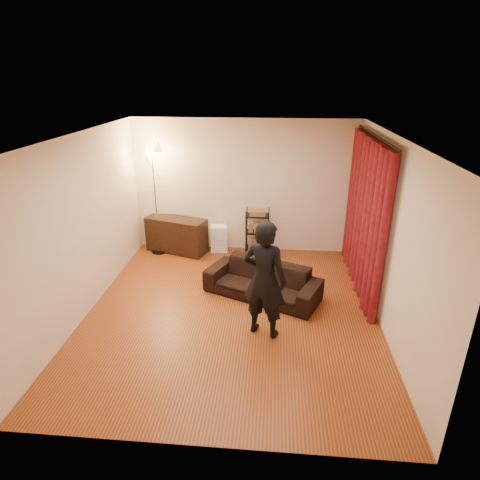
# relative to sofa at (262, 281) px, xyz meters

# --- Properties ---
(floor) EXTENTS (5.00, 5.00, 0.00)m
(floor) POSITION_rel_sofa_xyz_m (-0.45, -0.53, -0.28)
(floor) COLOR brown
(floor) RESTS_ON ground
(ceiling) EXTENTS (5.00, 5.00, 0.00)m
(ceiling) POSITION_rel_sofa_xyz_m (-0.45, -0.53, 2.42)
(ceiling) COLOR white
(ceiling) RESTS_ON ground
(wall_back) EXTENTS (5.00, 0.00, 5.00)m
(wall_back) POSITION_rel_sofa_xyz_m (-0.45, 1.97, 1.07)
(wall_back) COLOR #F4E4CC
(wall_back) RESTS_ON ground
(wall_front) EXTENTS (5.00, 0.00, 5.00)m
(wall_front) POSITION_rel_sofa_xyz_m (-0.45, -3.03, 1.07)
(wall_front) COLOR #F4E4CC
(wall_front) RESTS_ON ground
(wall_left) EXTENTS (0.00, 5.00, 5.00)m
(wall_left) POSITION_rel_sofa_xyz_m (-2.70, -0.53, 1.07)
(wall_left) COLOR #F4E4CC
(wall_left) RESTS_ON ground
(wall_right) EXTENTS (0.00, 5.00, 5.00)m
(wall_right) POSITION_rel_sofa_xyz_m (1.80, -0.53, 1.07)
(wall_right) COLOR #F4E4CC
(wall_right) RESTS_ON ground
(curtain_rod) EXTENTS (0.04, 2.65, 0.04)m
(curtain_rod) POSITION_rel_sofa_xyz_m (1.70, 0.59, 2.30)
(curtain_rod) COLOR black
(curtain_rod) RESTS_ON wall_right
(curtain) EXTENTS (0.22, 2.65, 2.55)m
(curtain) POSITION_rel_sofa_xyz_m (1.68, 0.59, 1.00)
(curtain) COLOR maroon
(curtain) RESTS_ON ground
(sofa) EXTENTS (2.05, 1.45, 0.56)m
(sofa) POSITION_rel_sofa_xyz_m (0.00, 0.00, 0.00)
(sofa) COLOR black
(sofa) RESTS_ON ground
(person) EXTENTS (0.74, 0.61, 1.73)m
(person) POSITION_rel_sofa_xyz_m (0.06, -1.05, 0.59)
(person) COLOR black
(person) RESTS_ON ground
(media_cabinet) EXTENTS (1.33, 0.83, 0.73)m
(media_cabinet) POSITION_rel_sofa_xyz_m (-1.85, 1.69, 0.09)
(media_cabinet) COLOR black
(media_cabinet) RESTS_ON ground
(storage_boxes) EXTENTS (0.37, 0.31, 0.57)m
(storage_boxes) POSITION_rel_sofa_xyz_m (-0.97, 1.78, 0.01)
(storage_boxes) COLOR white
(storage_boxes) RESTS_ON ground
(wire_shelf) EXTENTS (0.53, 0.46, 0.98)m
(wire_shelf) POSITION_rel_sofa_xyz_m (-0.17, 1.68, 0.21)
(wire_shelf) COLOR black
(wire_shelf) RESTS_ON ground
(floor_lamp) EXTENTS (0.53, 0.53, 2.21)m
(floor_lamp) POSITION_rel_sofa_xyz_m (-2.22, 1.62, 0.83)
(floor_lamp) COLOR silver
(floor_lamp) RESTS_ON ground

